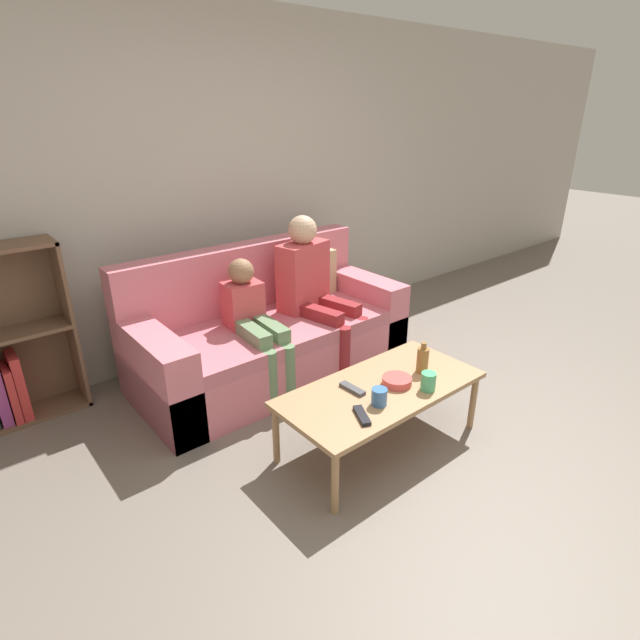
{
  "coord_description": "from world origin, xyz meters",
  "views": [
    {
      "loc": [
        -1.81,
        -1.18,
        1.89
      ],
      "look_at": [
        0.06,
        1.07,
        0.63
      ],
      "focal_mm": 28.0,
      "sensor_mm": 36.0,
      "label": 1
    }
  ],
  "objects_px": {
    "person_child": "(253,319)",
    "snack_bowl": "(397,381)",
    "person_adult": "(311,281)",
    "cup_near": "(428,381)",
    "cup_far": "(379,397)",
    "tv_remote_1": "(352,389)",
    "coffee_table": "(381,392)",
    "couch": "(269,335)",
    "bottle": "(423,359)",
    "tv_remote_0": "(362,415)"
  },
  "relations": [
    {
      "from": "person_child",
      "to": "snack_bowl",
      "type": "relative_size",
      "value": 5.43
    },
    {
      "from": "person_adult",
      "to": "person_child",
      "type": "xyz_separation_m",
      "value": [
        -0.55,
        -0.05,
        -0.13
      ]
    },
    {
      "from": "person_child",
      "to": "cup_near",
      "type": "height_order",
      "value": "person_child"
    },
    {
      "from": "person_adult",
      "to": "cup_far",
      "type": "distance_m",
      "value": 1.31
    },
    {
      "from": "cup_near",
      "to": "tv_remote_1",
      "type": "relative_size",
      "value": 0.62
    },
    {
      "from": "cup_far",
      "to": "cup_near",
      "type": "bearing_deg",
      "value": -12.16
    },
    {
      "from": "coffee_table",
      "to": "cup_near",
      "type": "xyz_separation_m",
      "value": [
        0.18,
        -0.19,
        0.09
      ]
    },
    {
      "from": "couch",
      "to": "cup_near",
      "type": "xyz_separation_m",
      "value": [
        0.18,
        -1.35,
        0.14
      ]
    },
    {
      "from": "cup_far",
      "to": "bottle",
      "type": "height_order",
      "value": "bottle"
    },
    {
      "from": "cup_near",
      "to": "tv_remote_0",
      "type": "xyz_separation_m",
      "value": [
        -0.48,
        0.04,
        -0.04
      ]
    },
    {
      "from": "cup_near",
      "to": "tv_remote_1",
      "type": "xyz_separation_m",
      "value": [
        -0.34,
        0.27,
        -0.04
      ]
    },
    {
      "from": "tv_remote_1",
      "to": "tv_remote_0",
      "type": "bearing_deg",
      "value": -124.71
    },
    {
      "from": "bottle",
      "to": "cup_near",
      "type": "bearing_deg",
      "value": -131.01
    },
    {
      "from": "snack_bowl",
      "to": "bottle",
      "type": "relative_size",
      "value": 0.89
    },
    {
      "from": "couch",
      "to": "tv_remote_1",
      "type": "bearing_deg",
      "value": -98.51
    },
    {
      "from": "couch",
      "to": "tv_remote_1",
      "type": "height_order",
      "value": "couch"
    },
    {
      "from": "snack_bowl",
      "to": "bottle",
      "type": "bearing_deg",
      "value": 1.53
    },
    {
      "from": "cup_far",
      "to": "tv_remote_0",
      "type": "xyz_separation_m",
      "value": [
        -0.16,
        -0.03,
        -0.04
      ]
    },
    {
      "from": "person_child",
      "to": "cup_far",
      "type": "xyz_separation_m",
      "value": [
        0.07,
        -1.14,
        -0.1
      ]
    },
    {
      "from": "couch",
      "to": "bottle",
      "type": "height_order",
      "value": "couch"
    },
    {
      "from": "person_child",
      "to": "tv_remote_1",
      "type": "bearing_deg",
      "value": -82.5
    },
    {
      "from": "snack_bowl",
      "to": "bottle",
      "type": "distance_m",
      "value": 0.24
    },
    {
      "from": "couch",
      "to": "coffee_table",
      "type": "bearing_deg",
      "value": -90.14
    },
    {
      "from": "couch",
      "to": "person_child",
      "type": "bearing_deg",
      "value": -146.75
    },
    {
      "from": "couch",
      "to": "coffee_table",
      "type": "xyz_separation_m",
      "value": [
        -0.0,
        -1.16,
        0.05
      ]
    },
    {
      "from": "cup_near",
      "to": "bottle",
      "type": "bearing_deg",
      "value": 48.99
    },
    {
      "from": "couch",
      "to": "person_adult",
      "type": "relative_size",
      "value": 1.72
    },
    {
      "from": "tv_remote_0",
      "to": "person_child",
      "type": "bearing_deg",
      "value": 111.69
    },
    {
      "from": "tv_remote_0",
      "to": "tv_remote_1",
      "type": "height_order",
      "value": "same"
    },
    {
      "from": "cup_near",
      "to": "cup_far",
      "type": "xyz_separation_m",
      "value": [
        -0.33,
        0.07,
        -0.01
      ]
    },
    {
      "from": "person_adult",
      "to": "person_child",
      "type": "height_order",
      "value": "person_adult"
    },
    {
      "from": "couch",
      "to": "person_child",
      "type": "relative_size",
      "value": 2.14
    },
    {
      "from": "cup_near",
      "to": "snack_bowl",
      "type": "xyz_separation_m",
      "value": [
        -0.09,
        0.15,
        -0.03
      ]
    },
    {
      "from": "coffee_table",
      "to": "tv_remote_1",
      "type": "relative_size",
      "value": 7.15
    },
    {
      "from": "person_adult",
      "to": "snack_bowl",
      "type": "relative_size",
      "value": 6.75
    },
    {
      "from": "snack_bowl",
      "to": "cup_far",
      "type": "bearing_deg",
      "value": -160.39
    },
    {
      "from": "cup_far",
      "to": "bottle",
      "type": "distance_m",
      "value": 0.47
    },
    {
      "from": "couch",
      "to": "tv_remote_0",
      "type": "bearing_deg",
      "value": -103.16
    },
    {
      "from": "snack_bowl",
      "to": "coffee_table",
      "type": "bearing_deg",
      "value": 156.9
    },
    {
      "from": "couch",
      "to": "tv_remote_1",
      "type": "xyz_separation_m",
      "value": [
        -0.16,
        -1.08,
        0.1
      ]
    },
    {
      "from": "person_adult",
      "to": "tv_remote_1",
      "type": "relative_size",
      "value": 6.78
    },
    {
      "from": "person_child",
      "to": "cup_far",
      "type": "relative_size",
      "value": 9.79
    },
    {
      "from": "cup_far",
      "to": "couch",
      "type": "bearing_deg",
      "value": 83.36
    },
    {
      "from": "cup_far",
      "to": "tv_remote_1",
      "type": "bearing_deg",
      "value": 93.71
    },
    {
      "from": "person_child",
      "to": "cup_near",
      "type": "bearing_deg",
      "value": -67.81
    },
    {
      "from": "person_child",
      "to": "tv_remote_1",
      "type": "relative_size",
      "value": 5.45
    },
    {
      "from": "coffee_table",
      "to": "tv_remote_1",
      "type": "height_order",
      "value": "tv_remote_1"
    },
    {
      "from": "person_adult",
      "to": "tv_remote_0",
      "type": "height_order",
      "value": "person_adult"
    },
    {
      "from": "bottle",
      "to": "snack_bowl",
      "type": "bearing_deg",
      "value": -178.47
    },
    {
      "from": "cup_far",
      "to": "tv_remote_0",
      "type": "distance_m",
      "value": 0.16
    }
  ]
}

